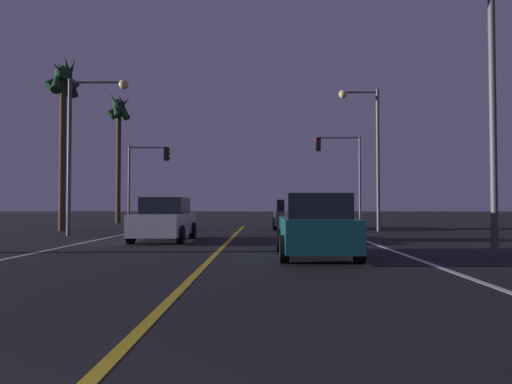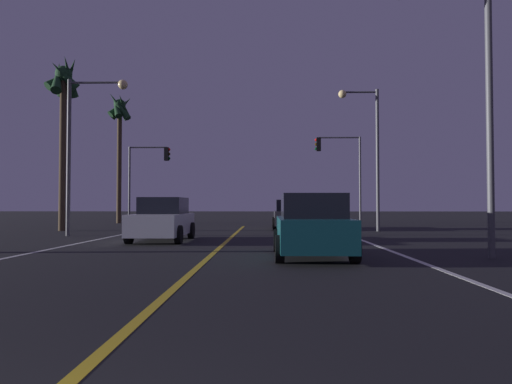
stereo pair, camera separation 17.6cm
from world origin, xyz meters
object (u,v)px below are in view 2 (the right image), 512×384
car_lead_same_lane (312,227)px  street_lamp_right_near (464,78)px  street_lamp_right_far (368,140)px  palm_tree_left_far (120,120)px  traffic_light_near_left (149,167)px  palm_tree_left_mid (64,93)px  car_ahead_far (290,215)px  street_lamp_left_mid (84,134)px  car_oncoming (163,220)px  traffic_light_near_right (339,160)px

car_lead_same_lane → street_lamp_right_near: size_ratio=0.58×
street_lamp_right_far → palm_tree_left_far: (-16.90, 10.51, 3.17)m
traffic_light_near_left → palm_tree_left_far: (-3.48, 4.41, 4.08)m
palm_tree_left_mid → car_ahead_far: bearing=9.3°
traffic_light_near_left → street_lamp_right_near: (13.27, -18.42, 0.81)m
car_lead_same_lane → street_lamp_right_near: 5.67m
car_ahead_far → traffic_light_near_left: 10.64m
street_lamp_right_near → palm_tree_left_mid: 20.70m
street_lamp_right_far → palm_tree_left_mid: bearing=-0.0°
traffic_light_near_left → street_lamp_right_near: bearing=-54.2°
street_lamp_right_far → palm_tree_left_mid: 16.76m
street_lamp_right_near → street_lamp_right_far: size_ratio=0.97×
street_lamp_left_mid → palm_tree_left_far: bearing=102.2°
traffic_light_near_left → palm_tree_left_far: palm_tree_left_far is taller
car_oncoming → street_lamp_left_mid: size_ratio=0.60×
traffic_light_near_left → palm_tree_left_mid: (-3.13, -6.09, 3.58)m
traffic_light_near_left → street_lamp_right_far: bearing=-24.4°
street_lamp_right_near → palm_tree_left_mid: size_ratio=0.78×
car_lead_same_lane → car_oncoming: size_ratio=1.00×
street_lamp_right_far → palm_tree_left_far: size_ratio=0.75×
car_lead_same_lane → palm_tree_left_mid: size_ratio=0.45×
traffic_light_near_right → street_lamp_right_near: (0.43, -18.42, 0.38)m
car_oncoming → palm_tree_left_mid: bearing=-133.9°
street_lamp_right_near → palm_tree_left_far: bearing=-53.7°
street_lamp_right_near → street_lamp_left_mid: 15.92m
street_lamp_left_mid → palm_tree_left_mid: bearing=124.7°
car_lead_same_lane → street_lamp_left_mid: 13.12m
car_lead_same_lane → palm_tree_left_far: (-12.69, 22.70, 7.23)m
car_lead_same_lane → street_lamp_right_far: 13.52m
street_lamp_left_mid → street_lamp_right_far: bearing=16.4°
traffic_light_near_right → palm_tree_left_far: palm_tree_left_far is taller
street_lamp_right_far → palm_tree_left_mid: palm_tree_left_mid is taller
car_oncoming → palm_tree_left_far: (-7.42, 17.31, 7.23)m
traffic_light_near_right → palm_tree_left_mid: bearing=20.9°
palm_tree_left_mid → car_lead_same_lane: bearing=-44.7°
palm_tree_left_mid → palm_tree_left_far: (-0.35, 10.50, 0.50)m
car_ahead_far → street_lamp_right_near: (3.95, -14.38, 3.96)m
car_lead_same_lane → car_ahead_far: bearing=-0.4°
palm_tree_left_far → traffic_light_near_left: bearing=-51.7°
traffic_light_near_left → palm_tree_left_mid: 7.73m
car_ahead_far → street_lamp_left_mid: 12.03m
traffic_light_near_right → traffic_light_near_left: (-12.84, 0.00, -0.43)m
street_lamp_left_mid → traffic_light_near_left: bearing=88.2°
street_lamp_right_far → palm_tree_left_mid: size_ratio=0.80×
street_lamp_right_near → palm_tree_left_mid: bearing=-37.0°
car_oncoming → street_lamp_right_far: bearing=125.6°
car_lead_same_lane → street_lamp_left_mid: bearing=49.5°
street_lamp_right_far → car_lead_same_lane: bearing=71.0°
street_lamp_right_far → traffic_light_near_right: bearing=-84.5°
traffic_light_near_right → street_lamp_left_mid: size_ratio=0.84×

